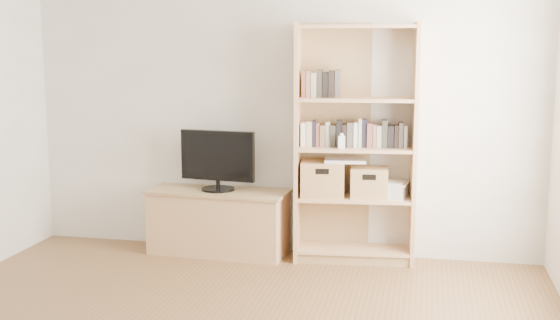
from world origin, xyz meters
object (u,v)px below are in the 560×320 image
(laptop, at_px, (345,160))
(bookshelf, at_px, (355,144))
(baby_monitor, at_px, (341,142))
(basket_right, at_px, (369,182))
(tv_stand, at_px, (219,223))
(television, at_px, (218,160))
(basket_left, at_px, (323,179))

(laptop, bearing_deg, bookshelf, 6.79)
(baby_monitor, distance_m, laptop, 0.19)
(basket_right, relative_size, laptop, 0.90)
(tv_stand, relative_size, laptop, 3.49)
(basket_right, height_order, laptop, laptop)
(laptop, bearing_deg, baby_monitor, -108.87)
(baby_monitor, relative_size, basket_right, 0.35)
(television, bearing_deg, baby_monitor, 2.77)
(television, bearing_deg, bookshelf, 8.99)
(tv_stand, xyz_separation_m, basket_right, (1.31, 0.05, 0.41))
(basket_left, xyz_separation_m, laptop, (0.19, 0.01, 0.16))
(basket_right, bearing_deg, baby_monitor, -155.17)
(tv_stand, distance_m, bookshelf, 1.39)
(tv_stand, distance_m, television, 0.56)
(television, bearing_deg, laptop, 8.09)
(tv_stand, bearing_deg, television, 0.00)
(tv_stand, height_order, television, television)
(tv_stand, distance_m, basket_left, 1.02)
(bookshelf, distance_m, baby_monitor, 0.16)
(baby_monitor, distance_m, basket_right, 0.43)
(baby_monitor, xyz_separation_m, basket_left, (-0.17, 0.09, -0.33))
(bookshelf, height_order, laptop, bookshelf)
(basket_right, bearing_deg, tv_stand, 177.01)
(tv_stand, relative_size, bookshelf, 0.59)
(baby_monitor, height_order, basket_right, baby_monitor)
(bookshelf, distance_m, basket_left, 0.40)
(baby_monitor, bearing_deg, basket_left, 138.11)
(basket_right, xyz_separation_m, laptop, (-0.20, -0.03, 0.18))
(television, bearing_deg, basket_left, 7.61)
(basket_left, bearing_deg, laptop, -3.27)
(baby_monitor, distance_m, basket_left, 0.38)
(television, xyz_separation_m, basket_left, (0.92, 0.01, -0.13))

